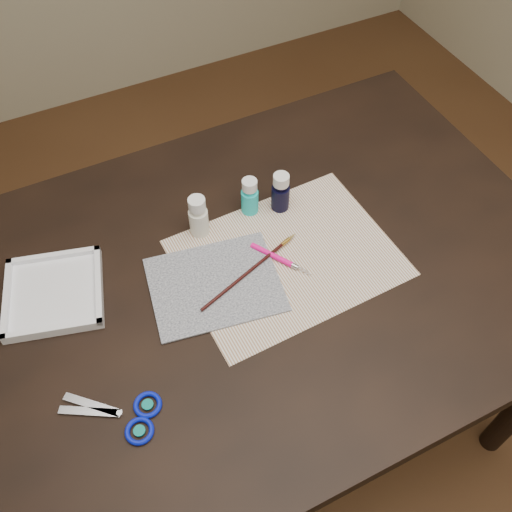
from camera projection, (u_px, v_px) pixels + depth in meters
name	position (u px, v px, depth m)	size (l,w,h in m)	color
ground	(256.00, 414.00, 1.77)	(3.50, 3.50, 0.02)	#422614
table	(256.00, 356.00, 1.47)	(1.30, 0.90, 0.75)	black
paper	(287.00, 258.00, 1.19)	(0.44, 0.33, 0.00)	white
canvas	(215.00, 284.00, 1.14)	(0.26, 0.21, 0.00)	black
paint_bottle_white	(198.00, 216.00, 1.19)	(0.04, 0.04, 0.10)	silver
paint_bottle_cyan	(250.00, 196.00, 1.23)	(0.04, 0.04, 0.09)	#1BCCCD
paint_bottle_navy	(281.00, 192.00, 1.24)	(0.04, 0.04, 0.10)	black
paintbrush	(251.00, 270.00, 1.16)	(0.27, 0.01, 0.01)	black
craft_knife	(281.00, 260.00, 1.18)	(0.15, 0.01, 0.01)	#FF0F89
scissors	(109.00, 416.00, 0.98)	(0.19, 0.10, 0.01)	silver
palette_tray	(54.00, 293.00, 1.12)	(0.19, 0.19, 0.02)	white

